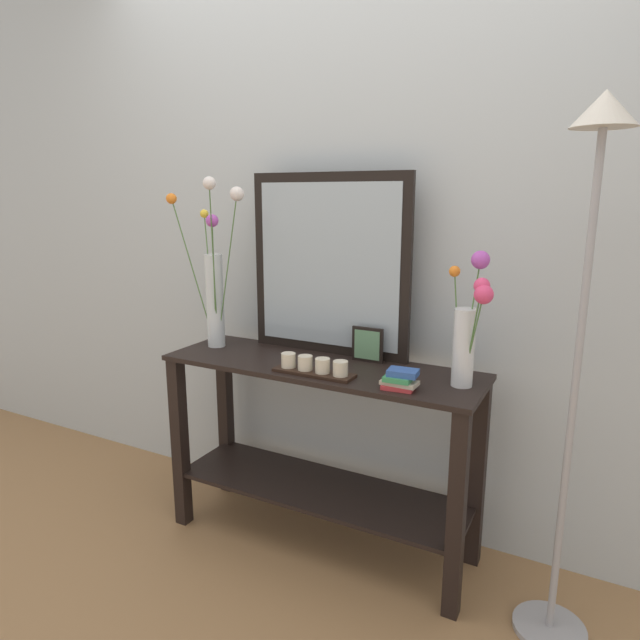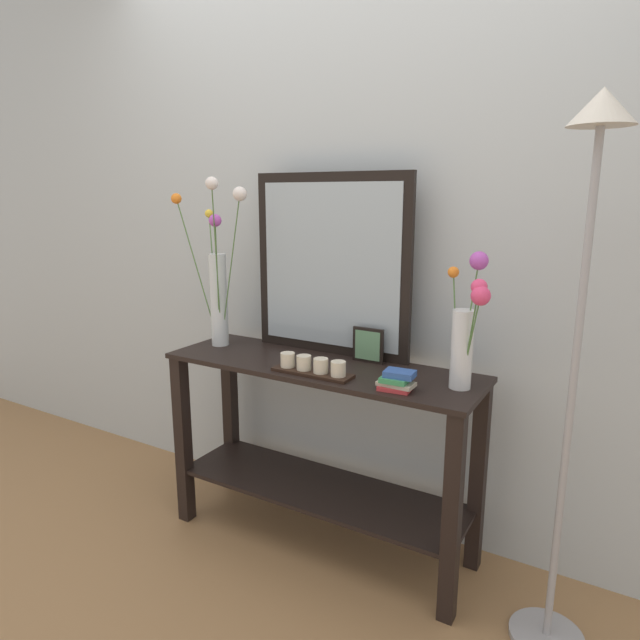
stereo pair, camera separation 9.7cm
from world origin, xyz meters
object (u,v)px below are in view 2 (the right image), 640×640
object	(u,v)px
mirror_leaning	(331,265)
vase_right	(466,329)
console_table	(320,434)
picture_frame_small	(368,345)
candle_tray	(312,367)
tall_vase_left	(218,281)
book_stack	(397,381)
floor_lamp	(583,294)

from	to	relation	value
mirror_leaning	vase_right	bearing A→B (deg)	-15.03
console_table	picture_frame_small	bearing A→B (deg)	39.31
candle_tray	picture_frame_small	xyz separation A→B (m)	(0.11, 0.24, 0.04)
tall_vase_left	picture_frame_small	size ratio (longest dim) A/B	5.15
tall_vase_left	candle_tray	bearing A→B (deg)	-13.66
console_table	mirror_leaning	distance (m)	0.70
picture_frame_small	book_stack	xyz separation A→B (m)	(0.23, -0.24, -0.04)
tall_vase_left	book_stack	distance (m)	0.95
console_table	picture_frame_small	world-z (taller)	picture_frame_small
console_table	picture_frame_small	distance (m)	0.42
console_table	vase_right	distance (m)	0.77
mirror_leaning	candle_tray	xyz separation A→B (m)	(0.09, -0.29, -0.35)
vase_right	mirror_leaning	bearing A→B (deg)	164.97
mirror_leaning	book_stack	bearing A→B (deg)	-34.13
vase_right	book_stack	distance (m)	0.30
console_table	tall_vase_left	xyz separation A→B (m)	(-0.53, 0.02, 0.59)
candle_tray	floor_lamp	distance (m)	0.96
console_table	candle_tray	distance (m)	0.35
floor_lamp	console_table	bearing A→B (deg)	174.90
vase_right	book_stack	size ratio (longest dim) A/B	3.75
candle_tray	floor_lamp	xyz separation A→B (m)	(0.89, 0.04, 0.35)
candle_tray	picture_frame_small	distance (m)	0.27
console_table	tall_vase_left	world-z (taller)	tall_vase_left
console_table	book_stack	size ratio (longest dim) A/B	10.17
vase_right	book_stack	bearing A→B (deg)	-148.38
vase_right	candle_tray	world-z (taller)	vase_right
tall_vase_left	candle_tray	world-z (taller)	tall_vase_left
picture_frame_small	book_stack	bearing A→B (deg)	-46.83
candle_tray	book_stack	distance (m)	0.34
console_table	vase_right	world-z (taller)	vase_right
tall_vase_left	vase_right	world-z (taller)	tall_vase_left
mirror_leaning	console_table	bearing A→B (deg)	-74.27
console_table	book_stack	bearing A→B (deg)	-17.33
vase_right	floor_lamp	distance (m)	0.40
tall_vase_left	vase_right	size ratio (longest dim) A/B	1.53
picture_frame_small	floor_lamp	bearing A→B (deg)	-14.89
console_table	picture_frame_small	size ratio (longest dim) A/B	9.13
tall_vase_left	floor_lamp	bearing A→B (deg)	-3.91
mirror_leaning	floor_lamp	world-z (taller)	floor_lamp
candle_tray	picture_frame_small	world-z (taller)	picture_frame_small
tall_vase_left	floor_lamp	distance (m)	1.46
vase_right	book_stack	world-z (taller)	vase_right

